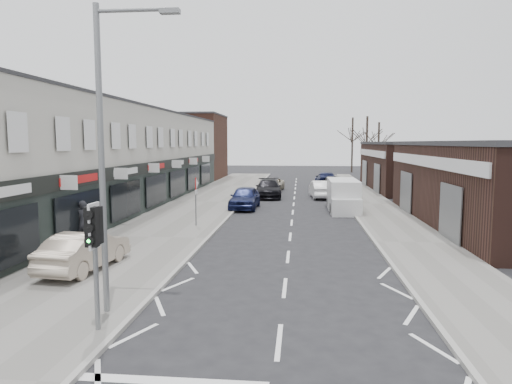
% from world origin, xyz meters
% --- Properties ---
extents(ground, '(160.00, 160.00, 0.00)m').
position_xyz_m(ground, '(0.00, 0.00, 0.00)').
color(ground, black).
rests_on(ground, ground).
extents(pavement_left, '(5.50, 64.00, 0.12)m').
position_xyz_m(pavement_left, '(-6.75, 22.00, 0.06)').
color(pavement_left, slate).
rests_on(pavement_left, ground).
extents(pavement_right, '(3.50, 64.00, 0.12)m').
position_xyz_m(pavement_right, '(5.75, 22.00, 0.06)').
color(pavement_right, slate).
rests_on(pavement_right, ground).
extents(shop_terrace_left, '(8.00, 41.00, 7.10)m').
position_xyz_m(shop_terrace_left, '(-13.50, 19.50, 3.55)').
color(shop_terrace_left, beige).
rests_on(shop_terrace_left, ground).
extents(brick_block_far, '(8.00, 10.00, 8.00)m').
position_xyz_m(brick_block_far, '(-13.50, 45.00, 4.00)').
color(brick_block_far, '#4C2A20').
rests_on(brick_block_far, ground).
extents(right_unit_far, '(10.00, 16.00, 4.50)m').
position_xyz_m(right_unit_far, '(12.50, 34.00, 2.25)').
color(right_unit_far, '#351E18').
rests_on(right_unit_far, ground).
extents(tree_far_a, '(3.60, 3.60, 8.00)m').
position_xyz_m(tree_far_a, '(9.00, 48.00, 0.00)').
color(tree_far_a, '#382D26').
rests_on(tree_far_a, ground).
extents(tree_far_b, '(3.60, 3.60, 7.50)m').
position_xyz_m(tree_far_b, '(11.50, 54.00, 0.00)').
color(tree_far_b, '#382D26').
rests_on(tree_far_b, ground).
extents(tree_far_c, '(3.60, 3.60, 8.50)m').
position_xyz_m(tree_far_c, '(8.50, 60.00, 0.00)').
color(tree_far_c, '#382D26').
rests_on(tree_far_c, ground).
extents(traffic_light, '(0.28, 0.60, 3.10)m').
position_xyz_m(traffic_light, '(-4.40, -2.02, 2.41)').
color(traffic_light, slate).
rests_on(traffic_light, pavement_left).
extents(street_lamp, '(2.23, 0.22, 8.00)m').
position_xyz_m(street_lamp, '(-4.53, -0.80, 4.62)').
color(street_lamp, slate).
rests_on(street_lamp, pavement_left).
extents(warning_sign, '(0.12, 0.80, 2.70)m').
position_xyz_m(warning_sign, '(-5.16, 12.00, 2.20)').
color(warning_sign, slate).
rests_on(warning_sign, pavement_left).
extents(white_van, '(1.94, 5.45, 2.12)m').
position_xyz_m(white_van, '(3.40, 19.05, 1.00)').
color(white_van, silver).
rests_on(white_van, ground).
extents(sedan_on_pavement, '(1.86, 4.28, 1.37)m').
position_xyz_m(sedan_on_pavement, '(-7.18, 3.06, 0.81)').
color(sedan_on_pavement, '#B4A490').
rests_on(sedan_on_pavement, pavement_left).
extents(pedestrian, '(0.72, 0.48, 1.95)m').
position_xyz_m(pedestrian, '(-9.20, 7.08, 1.09)').
color(pedestrian, black).
rests_on(pedestrian, pavement_left).
extents(parked_car_left_a, '(1.97, 4.65, 1.57)m').
position_xyz_m(parked_car_left_a, '(-3.40, 19.37, 0.78)').
color(parked_car_left_a, '#161C45').
rests_on(parked_car_left_a, ground).
extents(parked_car_left_b, '(2.47, 5.35, 1.52)m').
position_xyz_m(parked_car_left_b, '(-2.20, 26.14, 0.76)').
color(parked_car_left_b, black).
rests_on(parked_car_left_b, ground).
extents(parked_car_left_c, '(2.31, 4.54, 1.23)m').
position_xyz_m(parked_car_left_c, '(-2.20, 31.53, 0.61)').
color(parked_car_left_c, '#A39983').
rests_on(parked_car_left_c, ground).
extents(parked_car_right_a, '(1.92, 4.56, 1.46)m').
position_xyz_m(parked_car_right_a, '(2.20, 26.20, 0.73)').
color(parked_car_right_a, white).
rests_on(parked_car_right_a, ground).
extents(parked_car_right_b, '(2.20, 4.89, 1.63)m').
position_xyz_m(parked_car_right_b, '(3.50, 30.64, 0.82)').
color(parked_car_right_b, black).
rests_on(parked_car_right_b, ground).
extents(parked_car_right_c, '(2.19, 5.31, 1.54)m').
position_xyz_m(parked_car_right_c, '(3.21, 36.18, 0.77)').
color(parked_car_right_c, '#121738').
rests_on(parked_car_right_c, ground).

